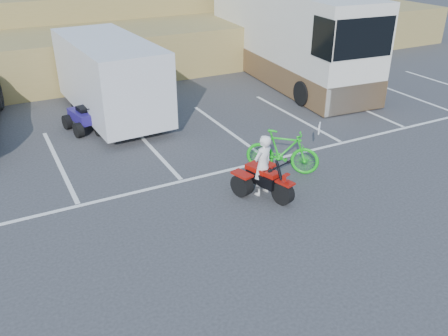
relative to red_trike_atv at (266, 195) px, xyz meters
name	(u,v)px	position (x,y,z in m)	size (l,w,h in m)	color
ground	(225,226)	(-1.56, -0.74, 0.00)	(100.00, 100.00, 0.00)	#323235
parking_stripes	(187,151)	(-0.69, 3.33, 0.00)	(28.00, 5.16, 0.01)	white
grass_embankment	(72,37)	(-1.56, 14.74, 1.42)	(40.00, 8.50, 3.10)	olive
red_trike_atv	(266,195)	(0.00, 0.00, 0.00)	(1.15, 1.53, 0.99)	#9E1109
rider	(263,165)	(-0.04, 0.14, 0.79)	(0.57, 0.38, 1.58)	white
green_dirt_bike	(282,151)	(1.08, 0.94, 0.60)	(0.56, 1.99, 1.19)	#14BF19
cargo_trailer	(110,76)	(-1.80, 7.26, 1.45)	(2.60, 5.87, 2.69)	silver
rv_motorhome	(286,41)	(6.36, 8.62, 1.61)	(3.47, 10.52, 3.71)	silver
quad_atv_blue	(86,130)	(-2.99, 6.43, 0.00)	(1.02, 1.37, 0.90)	navy
quad_atv_green	(120,111)	(-1.47, 7.67, 0.00)	(1.29, 1.72, 1.13)	#166217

